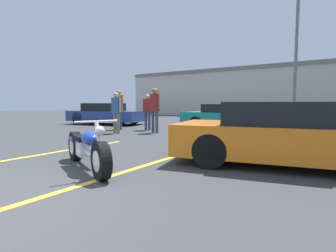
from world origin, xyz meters
The scene contains 12 objects.
parking_stripe_foreground centered at (-2.25, 2.35, 0.00)m, with size 0.12×4.89×0.01m, color yellow.
parking_stripe_middle centered at (0.49, 2.35, 0.00)m, with size 0.12×4.89×0.01m, color yellow.
far_building centered at (0.00, 23.23, 2.34)m, with size 32.00×4.20×4.40m.
light_pole centered at (1.07, 16.53, 4.88)m, with size 1.21×0.28×8.98m.
motorcycle centered at (-0.25, 1.97, 0.39)m, with size 2.20×1.12×0.95m.
show_car_hood_open centered at (2.72, 4.38, 0.61)m, with size 4.49×2.73×2.02m.
parked_car_mid_row centered at (-0.17, 9.49, 0.58)m, with size 4.61×2.27×1.18m.
parked_car_left_row centered at (-7.91, 9.43, 0.59)m, with size 4.71×2.73×1.22m.
spectator_near_motorcycle centered at (-3.75, 8.12, 0.96)m, with size 0.52×0.21×1.63m.
spectator_by_show_car centered at (-4.97, 7.54, 1.10)m, with size 0.52×0.24×1.83m.
spectator_midground centered at (-4.03, 6.45, 0.99)m, with size 0.52×0.22×1.66m.
spectator_far_lot centered at (-2.81, 7.44, 1.11)m, with size 0.52×0.24×1.84m.
Camera 1 is at (3.71, -1.14, 1.22)m, focal length 28.00 mm.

